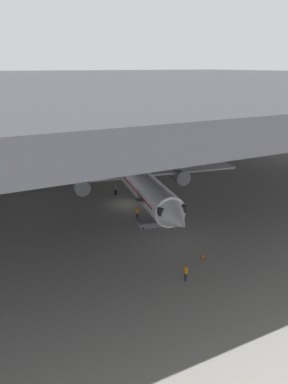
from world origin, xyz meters
name	(u,v)px	position (x,y,z in m)	size (l,w,h in m)	color
ground_plane	(130,204)	(0.00, 0.00, 0.00)	(110.00, 110.00, 0.00)	gray
hangar_structure	(93,79)	(-0.09, 13.77, 16.96)	(121.00, 99.00, 17.60)	#4C4F54
airplane_main	(134,176)	(1.64, 2.00, 3.45)	(35.66, 36.58, 11.46)	white
boarding_stairs	(153,220)	(-0.52, -7.94, 0.73)	(4.37, 2.08, 4.66)	slate
crew_worker_near_nose	(186,272)	(-3.42, -19.96, 1.01)	(0.28, 0.54, 1.76)	#232838
crew_worker_by_stairs	(137,212)	(-1.31, -5.15, 0.91)	(0.33, 0.52, 1.61)	#232838
traffic_cone_orange	(203,256)	(0.44, -17.39, 0.29)	(0.36, 0.36, 0.60)	black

